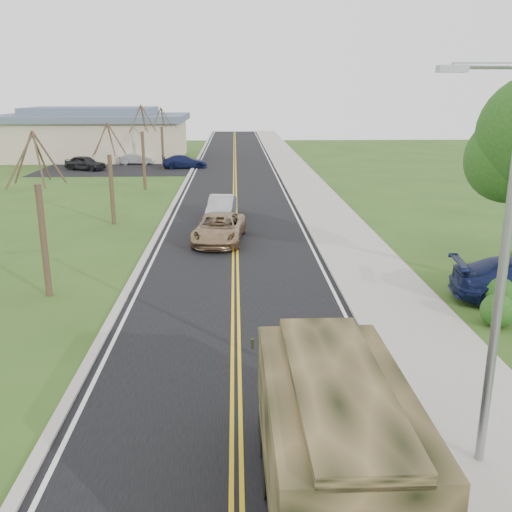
{
  "coord_description": "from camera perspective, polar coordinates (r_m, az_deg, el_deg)",
  "views": [
    {
      "loc": [
        0.03,
        -10.44,
        7.39
      ],
      "look_at": [
        0.74,
        8.82,
        1.8
      ],
      "focal_mm": 40.0,
      "sensor_mm": 36.0,
      "label": 1
    }
  ],
  "objects": [
    {
      "name": "street_light",
      "position": [
        11.46,
        23.13,
        -0.13
      ],
      "size": [
        1.65,
        0.22,
        8.0
      ],
      "color": "gray",
      "rests_on": "ground"
    },
    {
      "name": "bare_tree_c",
      "position": [
        45.23,
        -11.21,
        10.02
      ],
      "size": [
        2.04,
        2.39,
        6.42
      ],
      "color": "#38281C",
      "rests_on": "ground"
    },
    {
      "name": "lot_car_navy",
      "position": [
        57.74,
        -7.18,
        9.34
      ],
      "size": [
        4.68,
        2.54,
        1.29
      ],
      "primitive_type": "imported",
      "rotation": [
        0.0,
        0.0,
        1.74
      ],
      "color": "#10163C",
      "rests_on": "ground"
    },
    {
      "name": "bare_tree_b",
      "position": [
        33.56,
        -14.29,
        7.26
      ],
      "size": [
        1.83,
        2.14,
        5.73
      ],
      "color": "#38281C",
      "rests_on": "ground"
    },
    {
      "name": "curb_right",
      "position": [
        51.14,
        2.57,
        7.92
      ],
      "size": [
        0.3,
        120.0,
        0.12
      ],
      "primitive_type": "cube",
      "color": "#9E998E",
      "rests_on": "ground"
    },
    {
      "name": "commercial_building",
      "position": [
        68.48,
        -15.95,
        11.63
      ],
      "size": [
        25.5,
        21.5,
        5.65
      ],
      "color": "tan",
      "rests_on": "ground"
    },
    {
      "name": "lot_car_dark",
      "position": [
        58.22,
        -16.72,
        8.9
      ],
      "size": [
        4.41,
        3.22,
        1.39
      ],
      "primitive_type": "imported",
      "rotation": [
        0.0,
        0.0,
        1.13
      ],
      "color": "black",
      "rests_on": "ground"
    },
    {
      "name": "bare_tree_d",
      "position": [
        57.08,
        -9.34,
        11.1
      ],
      "size": [
        1.88,
        2.2,
        5.91
      ],
      "color": "#38281C",
      "rests_on": "ground"
    },
    {
      "name": "sedan_silver",
      "position": [
        34.15,
        -3.47,
        4.84
      ],
      "size": [
        1.82,
        4.35,
        1.4
      ],
      "primitive_type": "imported",
      "rotation": [
        0.0,
        0.0,
        -0.08
      ],
      "color": "#A7A7AB",
      "rests_on": "ground"
    },
    {
      "name": "bare_tree_a",
      "position": [
        22.14,
        -20.6,
        2.7
      ],
      "size": [
        1.93,
        2.26,
        6.08
      ],
      "color": "#38281C",
      "rests_on": "ground"
    },
    {
      "name": "lot_car_silver",
      "position": [
        61.68,
        -11.85,
        9.51
      ],
      "size": [
        3.63,
        1.35,
        1.19
      ],
      "primitive_type": "imported",
      "rotation": [
        0.0,
        0.0,
        1.54
      ],
      "color": "#B2B3B7",
      "rests_on": "ground"
    },
    {
      "name": "suv_champagne",
      "position": [
        28.91,
        -3.69,
        2.77
      ],
      "size": [
        2.87,
        5.29,
        1.41
      ],
      "primitive_type": "imported",
      "rotation": [
        0.0,
        0.0,
        -0.11
      ],
      "color": "#8F7251",
      "rests_on": "ground"
    },
    {
      "name": "ground",
      "position": [
        12.79,
        -1.97,
        -19.13
      ],
      "size": [
        160.0,
        160.0,
        0.0
      ],
      "primitive_type": "plane",
      "color": "#2B4818",
      "rests_on": "ground"
    },
    {
      "name": "road",
      "position": [
        50.98,
        -2.13,
        7.83
      ],
      "size": [
        8.0,
        120.0,
        0.01
      ],
      "primitive_type": "cube",
      "color": "black",
      "rests_on": "ground"
    },
    {
      "name": "military_truck",
      "position": [
        10.25,
        7.37,
        -17.03
      ],
      "size": [
        2.27,
        6.33,
        3.15
      ],
      "rotation": [
        0.0,
        0.0,
        0.01
      ],
      "color": "black",
      "rests_on": "ground"
    },
    {
      "name": "sidewalk_right",
      "position": [
        51.31,
        4.54,
        7.9
      ],
      "size": [
        3.2,
        120.0,
        0.1
      ],
      "primitive_type": "cube",
      "color": "#9E998E",
      "rests_on": "ground"
    },
    {
      "name": "curb_left",
      "position": [
        51.14,
        -6.83,
        7.81
      ],
      "size": [
        0.3,
        120.0,
        0.1
      ],
      "primitive_type": "cube",
      "color": "#9E998E",
      "rests_on": "ground"
    }
  ]
}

